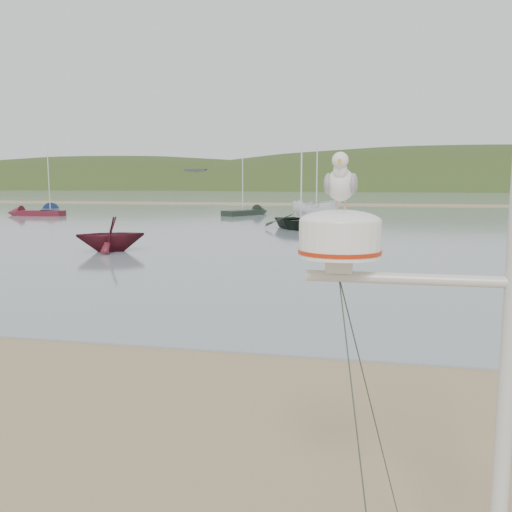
% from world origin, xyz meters
% --- Properties ---
extents(ground, '(560.00, 560.00, 0.00)m').
position_xyz_m(ground, '(0.00, 0.00, 0.00)').
color(ground, '#8D7451').
rests_on(ground, ground).
extents(water, '(560.00, 256.00, 0.04)m').
position_xyz_m(water, '(0.00, 132.00, 0.02)').
color(water, gray).
rests_on(water, ground).
extents(sandbar, '(560.00, 7.00, 0.07)m').
position_xyz_m(sandbar, '(0.00, 70.00, 0.07)').
color(sandbar, '#8D7451').
rests_on(sandbar, water).
extents(hill_ridge, '(620.00, 180.00, 80.00)m').
position_xyz_m(hill_ridge, '(18.52, 235.00, -19.70)').
color(hill_ridge, '#273716').
rests_on(hill_ridge, ground).
extents(far_cottages, '(294.40, 6.30, 8.00)m').
position_xyz_m(far_cottages, '(3.00, 196.00, 4.00)').
color(far_cottages, silver).
rests_on(far_cottages, ground).
extents(mast_rig, '(2.39, 2.56, 5.40)m').
position_xyz_m(mast_rig, '(4.71, -1.89, 1.30)').
color(mast_rig, silver).
rests_on(mast_rig, ground).
extents(boat_dark, '(3.63, 3.05, 5.18)m').
position_xyz_m(boat_dark, '(-0.65, 30.38, 2.63)').
color(boat_dark, black).
rests_on(boat_dark, water).
extents(boat_red, '(2.61, 3.04, 3.01)m').
position_xyz_m(boat_red, '(-7.70, 17.13, 1.54)').
color(boat_red, '#4F121C').
rests_on(boat_red, water).
extents(boat_white, '(1.70, 1.66, 4.35)m').
position_xyz_m(boat_white, '(-0.71, 41.43, 2.22)').
color(boat_white, white).
rests_on(boat_white, water).
extents(dinghy_red_far, '(5.71, 1.56, 1.38)m').
position_xyz_m(dinghy_red_far, '(-27.57, 39.75, 0.29)').
color(dinghy_red_far, '#4F121C').
rests_on(dinghy_red_far, ground).
extents(sailboat_dark_mid, '(4.11, 5.89, 5.92)m').
position_xyz_m(sailboat_dark_mid, '(-7.24, 45.55, 0.30)').
color(sailboat_dark_mid, black).
rests_on(sailboat_dark_mid, ground).
extents(sailboat_blue_near, '(4.94, 6.67, 6.76)m').
position_xyz_m(sailboat_blue_near, '(-27.46, 43.32, 0.30)').
color(sailboat_blue_near, '#142649').
rests_on(sailboat_blue_near, ground).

